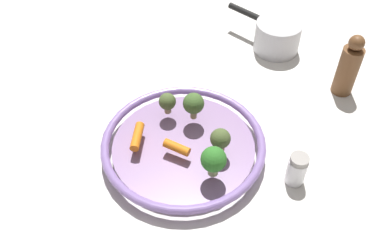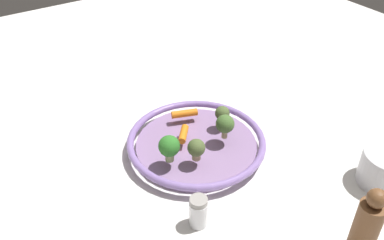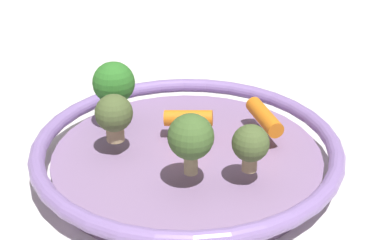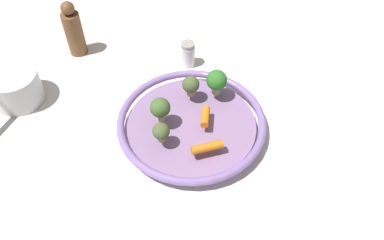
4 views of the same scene
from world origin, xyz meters
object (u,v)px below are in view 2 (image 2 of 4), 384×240
broccoli_floret_large (225,124)px  broccoli_floret_small (196,148)px  baby_carrot_right (183,134)px  salt_shaker (199,212)px  baby_carrot_near_rim (184,113)px  broccoli_floret_mid (222,114)px  pepper_mill (367,225)px  broccoli_floret_edge (169,147)px  serving_bowl (196,143)px

broccoli_floret_large → broccoli_floret_small: bearing=105.3°
baby_carrot_right → salt_shaker: size_ratio=0.77×
baby_carrot_right → baby_carrot_near_rim: same height
broccoli_floret_mid → pepper_mill: 0.43m
broccoli_floret_edge → broccoli_floret_mid: broccoli_floret_edge is taller
broccoli_floret_edge → broccoli_floret_mid: bearing=-75.5°
salt_shaker → broccoli_floret_small: bearing=-32.4°
salt_shaker → pepper_mill: (-0.22, -0.22, 0.04)m
baby_carrot_right → broccoli_floret_small: size_ratio=1.03×
broccoli_floret_large → pepper_mill: (-0.38, -0.03, -0.01)m
serving_bowl → baby_carrot_near_rim: 0.10m
broccoli_floret_mid → salt_shaker: 0.30m
baby_carrot_right → salt_shaker: (-0.21, 0.10, -0.01)m
baby_carrot_right → salt_shaker: salt_shaker is taller
serving_bowl → salt_shaker: bearing=147.1°
serving_bowl → pepper_mill: (-0.41, -0.09, 0.05)m
broccoli_floret_large → salt_shaker: (-0.16, 0.18, -0.04)m
baby_carrot_near_rim → broccoli_floret_mid: broccoli_floret_mid is taller
salt_shaker → pepper_mill: pepper_mill is taller
baby_carrot_near_rim → pepper_mill: (-0.50, -0.07, 0.02)m
broccoli_floret_edge → broccoli_floret_mid: size_ratio=1.33×
salt_shaker → broccoli_floret_edge: bearing=-10.6°
baby_carrot_right → baby_carrot_near_rim: bearing=-34.4°
baby_carrot_right → salt_shaker: bearing=154.6°
broccoli_floret_edge → pepper_mill: (-0.38, -0.19, -0.01)m
broccoli_floret_mid → salt_shaker: broccoli_floret_mid is taller
broccoli_floret_large → pepper_mill: bearing=-174.7°
broccoli_floret_mid → baby_carrot_right: bearing=86.9°
broccoli_floret_small → broccoli_floret_mid: size_ratio=1.08×
broccoli_floret_edge → pepper_mill: pepper_mill is taller
broccoli_floret_edge → broccoli_floret_small: broccoli_floret_edge is taller
serving_bowl → broccoli_floret_mid: 0.10m
broccoli_floret_edge → broccoli_floret_small: (-0.03, -0.05, -0.01)m
broccoli_floret_small → pepper_mill: pepper_mill is taller
baby_carrot_near_rim → pepper_mill: pepper_mill is taller
baby_carrot_right → broccoli_floret_large: (-0.06, -0.08, 0.03)m
salt_shaker → pepper_mill: bearing=-135.4°
baby_carrot_right → pepper_mill: bearing=-165.0°
broccoli_floret_edge → broccoli_floret_large: bearing=-90.8°
broccoli_floret_edge → broccoli_floret_small: size_ratio=1.23×
broccoli_floret_small → baby_carrot_right: bearing=-12.8°
baby_carrot_right → broccoli_floret_mid: bearing=-93.1°
serving_bowl → broccoli_floret_edge: broccoli_floret_edge is taller
broccoli_floret_edge → salt_shaker: (-0.16, 0.03, -0.04)m
baby_carrot_near_rim → broccoli_floret_edge: (-0.12, 0.12, 0.03)m
serving_bowl → baby_carrot_right: size_ratio=6.25×
broccoli_floret_small → salt_shaker: bearing=147.6°
baby_carrot_right → broccoli_floret_edge: (-0.05, 0.07, 0.03)m
salt_shaker → baby_carrot_near_rim: bearing=-27.8°
baby_carrot_right → broccoli_floret_small: broccoli_floret_small is taller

